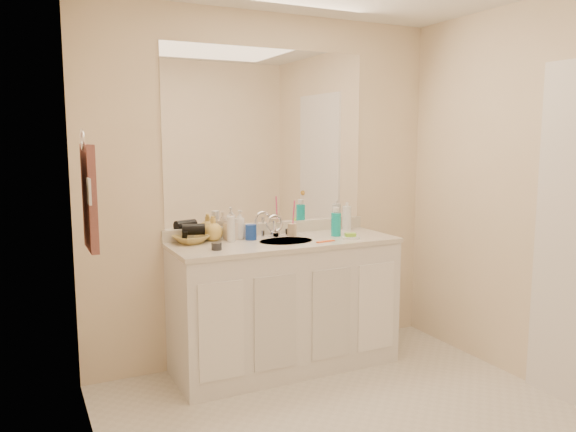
# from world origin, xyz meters

# --- Properties ---
(wall_back) EXTENTS (2.60, 0.02, 2.40)m
(wall_back) POSITION_xyz_m (0.00, 1.30, 1.20)
(wall_back) COLOR #F5E0BF
(wall_back) RESTS_ON floor
(wall_left) EXTENTS (0.02, 2.60, 2.40)m
(wall_left) POSITION_xyz_m (-1.30, 0.00, 1.20)
(wall_left) COLOR #F5E0BF
(wall_left) RESTS_ON floor
(wall_right) EXTENTS (0.02, 2.60, 2.40)m
(wall_right) POSITION_xyz_m (1.30, 0.00, 1.20)
(wall_right) COLOR #F5E0BF
(wall_right) RESTS_ON floor
(vanity_cabinet) EXTENTS (1.50, 0.55, 0.85)m
(vanity_cabinet) POSITION_xyz_m (0.00, 1.02, 0.42)
(vanity_cabinet) COLOR white
(vanity_cabinet) RESTS_ON floor
(countertop) EXTENTS (1.52, 0.57, 0.03)m
(countertop) POSITION_xyz_m (0.00, 1.02, 0.86)
(countertop) COLOR silver
(countertop) RESTS_ON vanity_cabinet
(backsplash) EXTENTS (1.52, 0.03, 0.08)m
(backsplash) POSITION_xyz_m (0.00, 1.29, 0.92)
(backsplash) COLOR beige
(backsplash) RESTS_ON countertop
(sink_basin) EXTENTS (0.37, 0.37, 0.02)m
(sink_basin) POSITION_xyz_m (0.00, 1.00, 0.87)
(sink_basin) COLOR beige
(sink_basin) RESTS_ON countertop
(faucet) EXTENTS (0.02, 0.02, 0.11)m
(faucet) POSITION_xyz_m (0.00, 1.18, 0.94)
(faucet) COLOR silver
(faucet) RESTS_ON countertop
(mirror) EXTENTS (1.48, 0.01, 1.20)m
(mirror) POSITION_xyz_m (0.00, 1.29, 1.56)
(mirror) COLOR white
(mirror) RESTS_ON wall_back
(blue_mug) EXTENTS (0.10, 0.10, 0.10)m
(blue_mug) POSITION_xyz_m (-0.19, 1.14, 0.93)
(blue_mug) COLOR #173DA3
(blue_mug) RESTS_ON countertop
(tan_cup) EXTENTS (0.07, 0.07, 0.09)m
(tan_cup) POSITION_xyz_m (0.12, 1.15, 0.92)
(tan_cup) COLOR beige
(tan_cup) RESTS_ON countertop
(toothbrush) EXTENTS (0.01, 0.04, 0.20)m
(toothbrush) POSITION_xyz_m (0.13, 1.15, 1.03)
(toothbrush) COLOR #F03F82
(toothbrush) RESTS_ON tan_cup
(mouthwash_bottle) EXTENTS (0.07, 0.07, 0.16)m
(mouthwash_bottle) POSITION_xyz_m (0.39, 1.02, 0.96)
(mouthwash_bottle) COLOR #0EB1B1
(mouthwash_bottle) RESTS_ON countertop
(clear_pump_bottle) EXTENTS (0.07, 0.07, 0.18)m
(clear_pump_bottle) POSITION_xyz_m (0.60, 1.21, 0.97)
(clear_pump_bottle) COLOR white
(clear_pump_bottle) RESTS_ON countertop
(soap_dish) EXTENTS (0.14, 0.12, 0.01)m
(soap_dish) POSITION_xyz_m (0.43, 0.89, 0.89)
(soap_dish) COLOR white
(soap_dish) RESTS_ON countertop
(green_soap) EXTENTS (0.08, 0.07, 0.03)m
(green_soap) POSITION_xyz_m (0.43, 0.89, 0.90)
(green_soap) COLOR #90D834
(green_soap) RESTS_ON soap_dish
(orange_comb) EXTENTS (0.14, 0.05, 0.01)m
(orange_comb) POSITION_xyz_m (0.22, 0.86, 0.88)
(orange_comb) COLOR #FF581A
(orange_comb) RESTS_ON countertop
(dark_jar) EXTENTS (0.07, 0.07, 0.04)m
(dark_jar) POSITION_xyz_m (-0.51, 0.92, 0.90)
(dark_jar) COLOR #26272B
(dark_jar) RESTS_ON countertop
(extra_white_bottle) EXTENTS (0.06, 0.06, 0.17)m
(extra_white_bottle) POSITION_xyz_m (-0.34, 1.13, 0.96)
(extra_white_bottle) COLOR white
(extra_white_bottle) RESTS_ON countertop
(soap_bottle_white) EXTENTS (0.08, 0.08, 0.20)m
(soap_bottle_white) POSITION_xyz_m (-0.25, 1.20, 0.98)
(soap_bottle_white) COLOR white
(soap_bottle_white) RESTS_ON countertop
(soap_bottle_cream) EXTENTS (0.09, 0.09, 0.17)m
(soap_bottle_cream) POSITION_xyz_m (-0.31, 1.21, 0.96)
(soap_bottle_cream) COLOR beige
(soap_bottle_cream) RESTS_ON countertop
(soap_bottle_yellow) EXTENTS (0.15, 0.15, 0.16)m
(soap_bottle_yellow) POSITION_xyz_m (-0.43, 1.23, 0.96)
(soap_bottle_yellow) COLOR #DEB956
(soap_bottle_yellow) RESTS_ON countertop
(wicker_basket) EXTENTS (0.27, 0.27, 0.05)m
(wicker_basket) POSITION_xyz_m (-0.59, 1.19, 0.91)
(wicker_basket) COLOR #A98D44
(wicker_basket) RESTS_ON countertop
(hair_dryer) EXTENTS (0.16, 0.11, 0.07)m
(hair_dryer) POSITION_xyz_m (-0.57, 1.19, 0.97)
(hair_dryer) COLOR black
(hair_dryer) RESTS_ON wicker_basket
(towel_ring) EXTENTS (0.01, 0.11, 0.11)m
(towel_ring) POSITION_xyz_m (-1.27, 0.77, 1.55)
(towel_ring) COLOR silver
(towel_ring) RESTS_ON wall_left
(hand_towel) EXTENTS (0.04, 0.32, 0.55)m
(hand_towel) POSITION_xyz_m (-1.25, 0.77, 1.25)
(hand_towel) COLOR brown
(hand_towel) RESTS_ON towel_ring
(switch_plate) EXTENTS (0.01, 0.08, 0.13)m
(switch_plate) POSITION_xyz_m (-1.27, 0.57, 1.30)
(switch_plate) COLOR silver
(switch_plate) RESTS_ON wall_left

